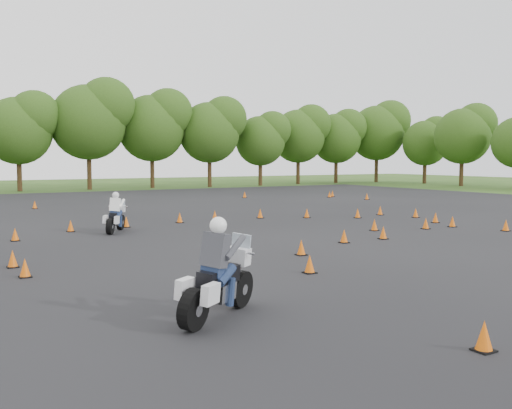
# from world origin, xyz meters

# --- Properties ---
(ground) EXTENTS (140.00, 140.00, 0.00)m
(ground) POSITION_xyz_m (0.00, 0.00, 0.00)
(ground) COLOR #2D5119
(ground) RESTS_ON ground
(asphalt_pad) EXTENTS (62.00, 62.00, 0.00)m
(asphalt_pad) POSITION_xyz_m (0.00, 6.00, 0.01)
(asphalt_pad) COLOR black
(asphalt_pad) RESTS_ON ground
(treeline) EXTENTS (86.82, 32.53, 11.14)m
(treeline) POSITION_xyz_m (3.45, 35.00, 4.68)
(treeline) COLOR #2B4915
(treeline) RESTS_ON ground
(traffic_cones) EXTENTS (33.29, 33.22, 0.45)m
(traffic_cones) POSITION_xyz_m (0.97, 5.71, 0.23)
(traffic_cones) COLOR #DF5B09
(traffic_cones) RESTS_ON asphalt_pad
(rider_grey) EXTENTS (2.46, 2.01, 1.90)m
(rider_grey) POSITION_xyz_m (-6.30, -5.42, 0.95)
(rider_grey) COLOR #3C3C43
(rider_grey) RESTS_ON ground
(rider_white) EXTENTS (1.67, 2.12, 1.62)m
(rider_white) POSITION_xyz_m (-4.35, 7.74, 0.82)
(rider_white) COLOR white
(rider_white) RESTS_ON ground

